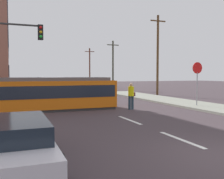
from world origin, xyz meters
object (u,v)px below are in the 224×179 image
at_px(utility_pole_far, 113,64).
at_px(utility_pole_distant, 90,66).
at_px(city_bus, 55,85).
at_px(parked_sedan_near, 9,143).
at_px(parked_sedan_mid, 11,96).
at_px(stop_sign, 197,75).
at_px(utility_pole_mid, 158,54).
at_px(traffic_light_mast, 10,49).
at_px(streetcar_tram, 55,93).
at_px(pedestrian_crossing, 131,95).

distance_m(utility_pole_far, utility_pole_distant, 11.64).
height_order(city_bus, utility_pole_distant, utility_pole_distant).
xyz_separation_m(parked_sedan_near, utility_pole_distant, (14.05, 39.98, 3.09)).
height_order(parked_sedan_mid, stop_sign, stop_sign).
height_order(parked_sedan_near, utility_pole_mid, utility_pole_mid).
height_order(stop_sign, traffic_light_mast, traffic_light_mast).
height_order(streetcar_tram, parked_sedan_mid, streetcar_tram).
height_order(utility_pole_mid, utility_pole_far, utility_pole_mid).
relative_size(pedestrian_crossing, parked_sedan_near, 0.37).
xyz_separation_m(parked_sedan_mid, utility_pole_distant, (13.92, 26.09, 3.09)).
bearing_deg(traffic_light_mast, utility_pole_distant, 65.99).
relative_size(pedestrian_crossing, parked_sedan_mid, 0.37).
xyz_separation_m(utility_pole_mid, utility_pole_distant, (-0.85, 22.36, -0.72)).
bearing_deg(utility_pole_mid, stop_sign, -107.67).
relative_size(stop_sign, utility_pole_distant, 0.41).
distance_m(city_bus, utility_pole_far, 13.26).
distance_m(parked_sedan_near, utility_pole_mid, 23.39).
height_order(city_bus, utility_pole_mid, utility_pole_mid).
xyz_separation_m(pedestrian_crossing, parked_sedan_mid, (-7.02, 5.68, -0.32)).
height_order(streetcar_tram, pedestrian_crossing, streetcar_tram).
relative_size(parked_sedan_near, utility_pole_far, 0.63).
distance_m(parked_sedan_near, stop_sign, 13.94).
xyz_separation_m(pedestrian_crossing, traffic_light_mast, (-7.02, 0.51, 2.65)).
xyz_separation_m(streetcar_tram, city_bus, (1.56, 9.84, 0.06)).
relative_size(parked_sedan_mid, utility_pole_mid, 0.53).
bearing_deg(streetcar_tram, traffic_light_mast, -154.74).
relative_size(stop_sign, utility_pole_mid, 0.34).
distance_m(pedestrian_crossing, utility_pole_far, 21.45).
distance_m(city_bus, stop_sign, 14.40).
height_order(streetcar_tram, stop_sign, stop_sign).
distance_m(streetcar_tram, pedestrian_crossing, 4.77).
bearing_deg(utility_pole_mid, utility_pole_far, 94.56).
bearing_deg(traffic_light_mast, utility_pole_far, 54.66).
bearing_deg(parked_sedan_near, utility_pole_far, 63.65).
bearing_deg(utility_pole_mid, city_bus, 168.57).
bearing_deg(pedestrian_crossing, utility_pole_far, 71.10).
height_order(streetcar_tram, city_bus, streetcar_tram).
distance_m(parked_sedan_mid, stop_sign, 13.29).
height_order(traffic_light_mast, utility_pole_mid, utility_pole_mid).
bearing_deg(pedestrian_crossing, city_bus, 104.03).
bearing_deg(utility_pole_far, utility_pole_mid, -85.44).
bearing_deg(utility_pole_distant, utility_pole_far, -90.04).
bearing_deg(stop_sign, parked_sedan_near, -147.35).
bearing_deg(streetcar_tram, pedestrian_crossing, -21.11).
distance_m(parked_sedan_near, utility_pole_distant, 42.49).
bearing_deg(city_bus, utility_pole_mid, -11.43).
distance_m(parked_sedan_near, parked_sedan_mid, 13.89).
distance_m(streetcar_tram, traffic_light_mast, 3.82).
relative_size(parked_sedan_mid, utility_pole_distant, 0.64).
height_order(stop_sign, utility_pole_mid, utility_pole_mid).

